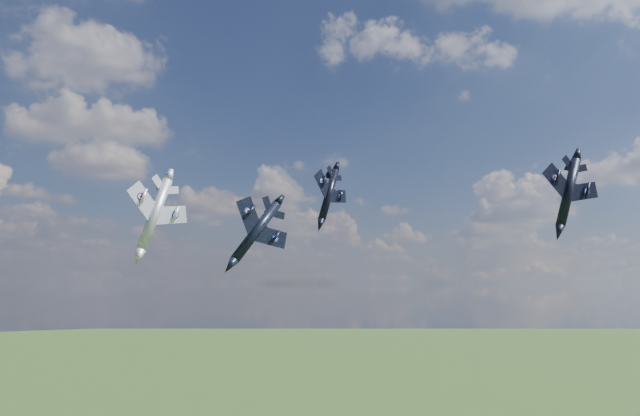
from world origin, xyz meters
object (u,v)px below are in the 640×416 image
jet_lead_navy (256,231)px  jet_high_navy (329,195)px  jet_right_navy (568,192)px  jet_left_silver (155,214)px

jet_lead_navy → jet_high_navy: jet_high_navy is taller
jet_lead_navy → jet_right_navy: 43.23m
jet_right_navy → jet_left_silver: (-43.17, 35.92, -1.68)m
jet_lead_navy → jet_left_silver: (-13.89, 4.35, 2.20)m
jet_high_navy → jet_left_silver: size_ratio=0.91×
jet_right_navy → jet_left_silver: bearing=152.7°
jet_left_silver → jet_right_navy: bearing=-55.9°
jet_lead_navy → jet_right_navy: size_ratio=1.21×
jet_high_navy → jet_left_silver: 32.64m
jet_lead_navy → jet_high_navy: (17.84, 9.46, 7.89)m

